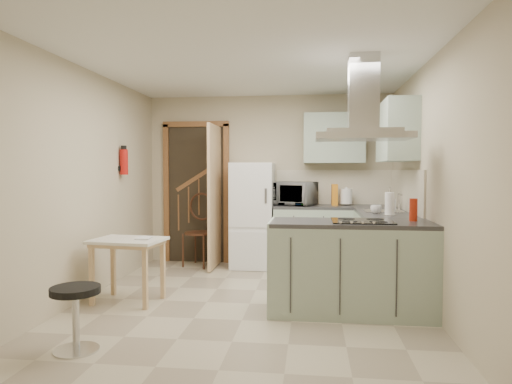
# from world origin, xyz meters

# --- Properties ---
(floor) EXTENTS (4.20, 4.20, 0.00)m
(floor) POSITION_xyz_m (0.00, 0.00, 0.00)
(floor) COLOR #B5A98C
(floor) RESTS_ON ground
(ceiling) EXTENTS (4.20, 4.20, 0.00)m
(ceiling) POSITION_xyz_m (0.00, 0.00, 2.50)
(ceiling) COLOR silver
(ceiling) RESTS_ON back_wall
(back_wall) EXTENTS (3.60, 0.00, 3.60)m
(back_wall) POSITION_xyz_m (0.00, 2.10, 1.25)
(back_wall) COLOR #BCAF92
(back_wall) RESTS_ON floor
(left_wall) EXTENTS (0.00, 4.20, 4.20)m
(left_wall) POSITION_xyz_m (-1.80, 0.00, 1.25)
(left_wall) COLOR #BCAF92
(left_wall) RESTS_ON floor
(right_wall) EXTENTS (0.00, 4.20, 4.20)m
(right_wall) POSITION_xyz_m (1.80, 0.00, 1.25)
(right_wall) COLOR #BCAF92
(right_wall) RESTS_ON floor
(doorway) EXTENTS (1.10, 0.12, 2.10)m
(doorway) POSITION_xyz_m (-1.10, 2.07, 1.05)
(doorway) COLOR brown
(doorway) RESTS_ON floor
(fridge) EXTENTS (0.60, 0.60, 1.50)m
(fridge) POSITION_xyz_m (-0.20, 1.80, 0.75)
(fridge) COLOR white
(fridge) RESTS_ON floor
(counter_back) EXTENTS (1.08, 0.60, 0.90)m
(counter_back) POSITION_xyz_m (0.66, 1.80, 0.45)
(counter_back) COLOR #9EB2A0
(counter_back) RESTS_ON floor
(counter_right) EXTENTS (0.60, 1.95, 0.90)m
(counter_right) POSITION_xyz_m (1.50, 1.12, 0.45)
(counter_right) COLOR #9EB2A0
(counter_right) RESTS_ON floor
(splashback) EXTENTS (1.68, 0.02, 0.50)m
(splashback) POSITION_xyz_m (0.96, 2.09, 1.15)
(splashback) COLOR beige
(splashback) RESTS_ON counter_back
(wall_cabinet_back) EXTENTS (0.85, 0.35, 0.70)m
(wall_cabinet_back) POSITION_xyz_m (0.95, 1.93, 1.85)
(wall_cabinet_back) COLOR #9EB2A0
(wall_cabinet_back) RESTS_ON back_wall
(wall_cabinet_right) EXTENTS (0.35, 0.90, 0.70)m
(wall_cabinet_right) POSITION_xyz_m (1.62, 0.85, 1.85)
(wall_cabinet_right) COLOR #9EB2A0
(wall_cabinet_right) RESTS_ON right_wall
(peninsula) EXTENTS (1.55, 0.65, 0.90)m
(peninsula) POSITION_xyz_m (1.02, -0.18, 0.45)
(peninsula) COLOR #9EB2A0
(peninsula) RESTS_ON floor
(hob) EXTENTS (0.58, 0.50, 0.01)m
(hob) POSITION_xyz_m (1.12, -0.18, 0.91)
(hob) COLOR black
(hob) RESTS_ON peninsula
(extractor_hood) EXTENTS (0.90, 0.55, 0.10)m
(extractor_hood) POSITION_xyz_m (1.12, -0.18, 1.72)
(extractor_hood) COLOR silver
(extractor_hood) RESTS_ON ceiling
(sink) EXTENTS (0.45, 0.40, 0.01)m
(sink) POSITION_xyz_m (1.50, 0.95, 0.91)
(sink) COLOR silver
(sink) RESTS_ON counter_right
(fire_extinguisher) EXTENTS (0.10, 0.10, 0.32)m
(fire_extinguisher) POSITION_xyz_m (-1.74, 0.90, 1.50)
(fire_extinguisher) COLOR #B2140F
(fire_extinguisher) RESTS_ON left_wall
(drop_leaf_table) EXTENTS (0.77, 0.61, 0.67)m
(drop_leaf_table) POSITION_xyz_m (-1.29, -0.09, 0.34)
(drop_leaf_table) COLOR tan
(drop_leaf_table) RESTS_ON floor
(bentwood_chair) EXTENTS (0.53, 0.53, 0.96)m
(bentwood_chair) POSITION_xyz_m (-0.98, 1.77, 0.48)
(bentwood_chair) COLOR #4C1F19
(bentwood_chair) RESTS_ON floor
(stool) EXTENTS (0.46, 0.46, 0.51)m
(stool) POSITION_xyz_m (-1.17, -1.40, 0.25)
(stool) COLOR black
(stool) RESTS_ON floor
(microwave) EXTENTS (0.71, 0.62, 0.33)m
(microwave) POSITION_xyz_m (0.38, 1.81, 1.07)
(microwave) COLOR black
(microwave) RESTS_ON counter_back
(kettle) EXTENTS (0.21, 0.21, 0.25)m
(kettle) POSITION_xyz_m (1.13, 1.88, 1.03)
(kettle) COLOR white
(kettle) RESTS_ON counter_back
(cereal_box) EXTENTS (0.08, 0.20, 0.30)m
(cereal_box) POSITION_xyz_m (0.96, 1.88, 1.05)
(cereal_box) COLOR orange
(cereal_box) RESTS_ON counter_back
(soap_bottle) EXTENTS (0.12, 0.12, 0.19)m
(soap_bottle) POSITION_xyz_m (1.65, 1.27, 1.00)
(soap_bottle) COLOR silver
(soap_bottle) RESTS_ON counter_right
(paper_towel) EXTENTS (0.11, 0.11, 0.26)m
(paper_towel) POSITION_xyz_m (1.49, 0.47, 1.03)
(paper_towel) COLOR white
(paper_towel) RESTS_ON counter_right
(cup) EXTENTS (0.14, 0.14, 0.10)m
(cup) POSITION_xyz_m (1.37, 0.65, 0.95)
(cup) COLOR white
(cup) RESTS_ON counter_right
(red_bottle) EXTENTS (0.10, 0.10, 0.22)m
(red_bottle) POSITION_xyz_m (1.63, -0.08, 1.01)
(red_bottle) COLOR red
(red_bottle) RESTS_ON peninsula
(book) EXTENTS (0.17, 0.22, 0.09)m
(book) POSITION_xyz_m (-1.20, -0.07, 0.72)
(book) COLOR maroon
(book) RESTS_ON drop_leaf_table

